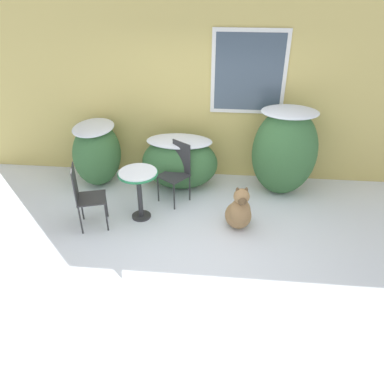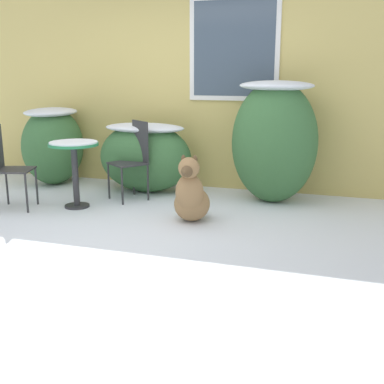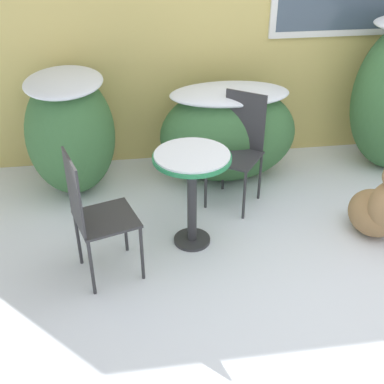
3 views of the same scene
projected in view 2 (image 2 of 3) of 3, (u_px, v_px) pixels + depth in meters
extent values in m
plane|color=silver|center=(109.00, 232.00, 4.77)|extent=(16.00, 16.00, 0.00)
cube|color=tan|center=(180.00, 71.00, 6.42)|extent=(8.00, 0.06, 3.10)
cube|color=silver|center=(234.00, 49.00, 6.10)|extent=(1.17, 0.04, 1.29)
cube|color=#3D4C5B|center=(234.00, 49.00, 6.08)|extent=(1.05, 0.01, 1.17)
ellipsoid|color=#386638|center=(53.00, 146.00, 6.72)|extent=(0.77, 0.99, 1.07)
ellipsoid|color=silver|center=(51.00, 112.00, 6.60)|extent=(0.65, 0.84, 0.12)
ellipsoid|color=#386638|center=(145.00, 158.00, 6.28)|extent=(1.25, 0.70, 0.90)
ellipsoid|color=silver|center=(144.00, 128.00, 6.19)|extent=(1.07, 0.60, 0.12)
ellipsoid|color=#386638|center=(274.00, 143.00, 5.72)|extent=(1.02, 0.75, 1.45)
ellipsoid|color=silver|center=(277.00, 86.00, 5.55)|extent=(0.87, 0.64, 0.12)
cylinder|color=#2D2D30|center=(77.00, 206.00, 5.65)|extent=(0.29, 0.29, 0.03)
cylinder|color=#2D2D30|center=(75.00, 176.00, 5.56)|extent=(0.07, 0.07, 0.70)
cylinder|color=#237A47|center=(73.00, 144.00, 5.48)|extent=(0.57, 0.57, 0.03)
cylinder|color=silver|center=(73.00, 142.00, 5.47)|extent=(0.54, 0.54, 0.02)
cube|color=#2D2D30|center=(128.00, 163.00, 5.88)|extent=(0.55, 0.55, 0.02)
cube|color=#2D2D30|center=(140.00, 141.00, 5.92)|extent=(0.30, 0.22, 0.50)
cylinder|color=#2D2D30|center=(109.00, 181.00, 5.97)|extent=(0.02, 0.02, 0.45)
cylinder|color=#2D2D30|center=(122.00, 187.00, 5.69)|extent=(0.02, 0.02, 0.45)
cylinder|color=#2D2D30|center=(134.00, 178.00, 6.17)|extent=(0.02, 0.02, 0.45)
cylinder|color=#2D2D30|center=(148.00, 183.00, 5.90)|extent=(0.02, 0.02, 0.45)
cube|color=#2D2D30|center=(15.00, 170.00, 5.49)|extent=(0.49, 0.49, 0.02)
cylinder|color=#2D2D30|center=(26.00, 193.00, 5.37)|extent=(0.02, 0.02, 0.45)
cylinder|color=#2D2D30|center=(37.00, 186.00, 5.71)|extent=(0.02, 0.02, 0.45)
cylinder|color=#2D2D30|center=(7.00, 186.00, 5.72)|extent=(0.02, 0.02, 0.45)
ellipsoid|color=#937047|center=(192.00, 204.00, 5.11)|extent=(0.43, 0.48, 0.36)
ellipsoid|color=#937047|center=(190.00, 193.00, 4.95)|extent=(0.32, 0.29, 0.40)
sphere|color=#937047|center=(189.00, 168.00, 4.86)|extent=(0.22, 0.22, 0.22)
cone|color=brown|center=(186.00, 172.00, 4.72)|extent=(0.13, 0.10, 0.12)
ellipsoid|color=brown|center=(183.00, 159.00, 4.86)|extent=(0.05, 0.04, 0.10)
ellipsoid|color=brown|center=(195.00, 160.00, 4.84)|extent=(0.05, 0.04, 0.10)
ellipsoid|color=#937047|center=(196.00, 208.00, 5.33)|extent=(0.10, 0.21, 0.07)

